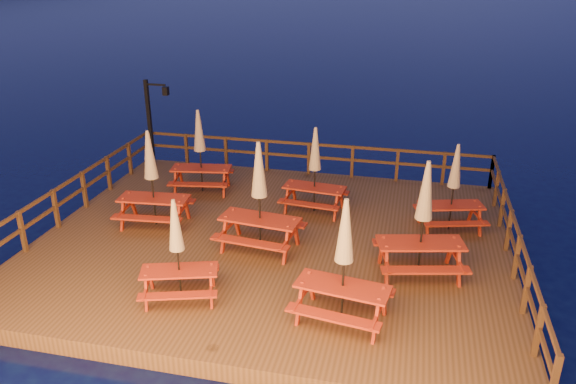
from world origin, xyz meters
name	(u,v)px	position (x,y,z in m)	size (l,w,h in m)	color
ground	(273,251)	(0.00, 0.00, 0.00)	(500.00, 500.00, 0.00)	#050631
deck	(273,245)	(0.00, 0.00, 0.20)	(12.00, 10.00, 0.40)	#4E3319
deck_piles	(273,261)	(0.00, 0.00, -0.30)	(11.44, 9.44, 1.40)	#3C2213
railing	(288,186)	(0.00, 1.78, 1.16)	(11.80, 9.75, 1.10)	#3C2213
lamp_post	(153,115)	(-5.39, 4.55, 2.20)	(0.85, 0.18, 3.00)	black
picnic_table_0	(315,169)	(0.73, 1.92, 1.70)	(1.89, 1.61, 2.50)	maroon
picnic_table_1	(344,260)	(2.24, -3.15, 1.79)	(2.08, 1.80, 2.67)	maroon
picnic_table_2	(200,150)	(-2.96, 2.61, 1.75)	(2.03, 1.77, 2.60)	maroon
picnic_table_3	(152,177)	(-3.34, 0.07, 1.79)	(2.00, 1.70, 2.68)	maroon
picnic_table_4	(259,195)	(-0.17, -0.62, 1.86)	(2.14, 1.84, 2.81)	maroon
picnic_table_5	(177,249)	(-1.24, -3.15, 1.60)	(1.94, 1.75, 2.31)	maroon
picnic_table_6	(423,218)	(3.71, -1.00, 1.84)	(2.25, 2.00, 2.78)	maroon
picnic_table_7	(454,186)	(4.49, 1.59, 1.65)	(1.98, 1.77, 2.40)	maroon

